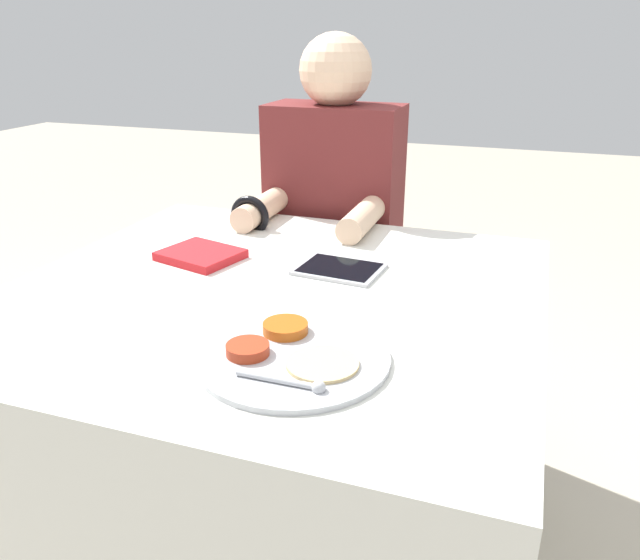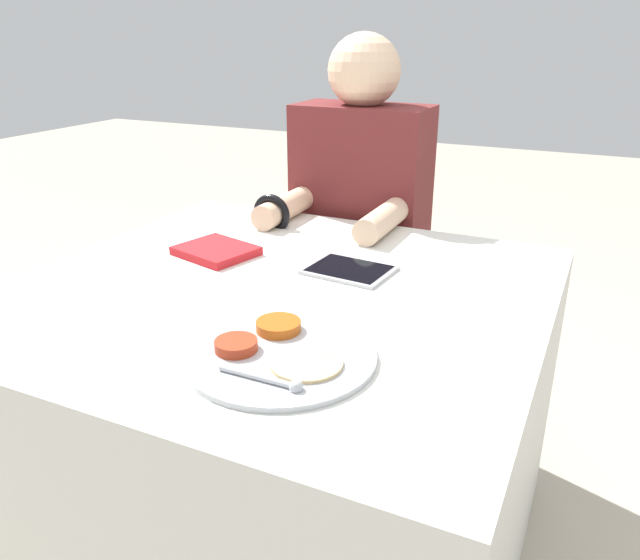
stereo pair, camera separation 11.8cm
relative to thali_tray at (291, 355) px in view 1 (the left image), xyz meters
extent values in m
plane|color=#B2A893|center=(-0.15, 0.26, -0.73)|extent=(12.00, 12.00, 0.00)
cube|color=silver|center=(-0.15, 0.26, -0.37)|extent=(1.08, 1.04, 0.72)
cylinder|color=#B7BABF|center=(0.00, 0.00, 0.00)|extent=(0.32, 0.32, 0.01)
cylinder|color=#B75114|center=(-0.04, 0.07, 0.01)|extent=(0.08, 0.08, 0.02)
cylinder|color=#A83319|center=(-0.07, -0.02, 0.01)|extent=(0.07, 0.07, 0.02)
cylinder|color=#DBBC7F|center=(0.06, -0.02, 0.01)|extent=(0.12, 0.12, 0.01)
cylinder|color=#B7BABF|center=(0.01, -0.09, 0.01)|extent=(0.13, 0.01, 0.01)
sphere|color=#B7BABF|center=(0.08, -0.09, 0.01)|extent=(0.02, 0.02, 0.02)
cube|color=silver|center=(-0.38, 0.37, 0.00)|extent=(0.20, 0.18, 0.01)
cube|color=red|center=(-0.38, 0.37, 0.00)|extent=(0.20, 0.18, 0.02)
cube|color=#B7B7BC|center=(-0.05, 0.41, 0.00)|extent=(0.19, 0.16, 0.01)
cube|color=black|center=(-0.05, 0.41, 0.00)|extent=(0.17, 0.14, 0.00)
cube|color=black|center=(-0.22, 0.92, -0.51)|extent=(0.35, 0.22, 0.44)
cube|color=maroon|center=(-0.22, 0.92, 0.00)|extent=(0.39, 0.20, 0.58)
sphere|color=beige|center=(-0.22, 0.92, 0.38)|extent=(0.21, 0.21, 0.21)
cylinder|color=beige|center=(-0.37, 0.71, 0.03)|extent=(0.07, 0.26, 0.07)
cylinder|color=beige|center=(-0.08, 0.71, 0.03)|extent=(0.07, 0.26, 0.07)
torus|color=black|center=(-0.37, 0.63, 0.03)|extent=(0.11, 0.02, 0.11)
camera|label=1|loc=(0.34, -0.83, 0.50)|focal=35.00mm
camera|label=2|loc=(0.45, -0.79, 0.50)|focal=35.00mm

